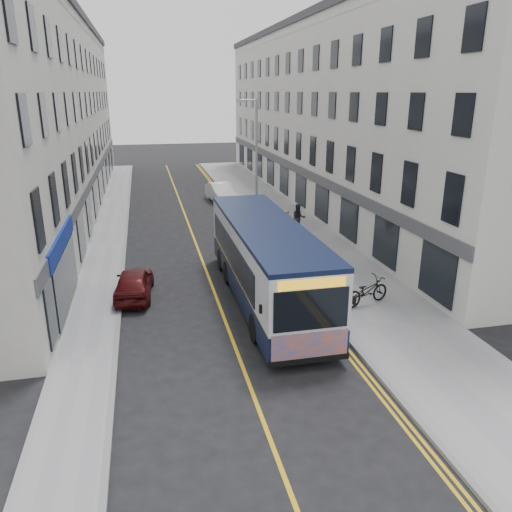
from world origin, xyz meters
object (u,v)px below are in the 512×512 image
pedestrian_near (287,226)px  car_white (221,193)px  pedestrian_far (298,218)px  city_bus (266,259)px  streetlamp (255,159)px  car_maroon (134,283)px  bicycle (367,291)px

pedestrian_near → car_white: bearing=95.1°
pedestrian_near → car_white: pedestrian_near is taller
pedestrian_far → car_white: size_ratio=0.39×
car_white → pedestrian_far: bearing=-79.5°
city_bus → pedestrian_near: size_ratio=6.43×
streetlamp → pedestrian_far: size_ratio=4.52×
car_white → car_maroon: 19.41m
city_bus → car_white: (1.23, 19.91, -1.10)m
streetlamp → bicycle: streetlamp is taller
car_maroon → pedestrian_near: bearing=-138.6°
bicycle → car_white: size_ratio=0.48×
city_bus → pedestrian_near: (3.21, 8.01, -0.82)m
city_bus → car_white: bearing=86.5°
pedestrian_near → pedestrian_far: size_ratio=1.02×
pedestrian_far → car_maroon: pedestrian_far is taller
car_white → bicycle: bearing=-89.6°
car_maroon → city_bus: bearing=167.7°
city_bus → pedestrian_near: 8.67m
city_bus → bicycle: size_ratio=5.35×
streetlamp → pedestrian_near: streetlamp is taller
streetlamp → car_maroon: bearing=-126.8°
bicycle → pedestrian_far: pedestrian_far is taller
bicycle → pedestrian_near: size_ratio=1.20×
streetlamp → car_white: (-0.97, 8.14, -3.64)m
streetlamp → car_white: streetlamp is taller
pedestrian_far → car_maroon: bearing=-137.0°
city_bus → car_maroon: city_bus is taller
pedestrian_far → city_bus: bearing=-110.7°
pedestrian_near → bicycle: bearing=-90.4°
car_maroon → car_white: bearing=-104.9°
city_bus → bicycle: (3.88, -1.51, -1.15)m
streetlamp → pedestrian_far: 4.60m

